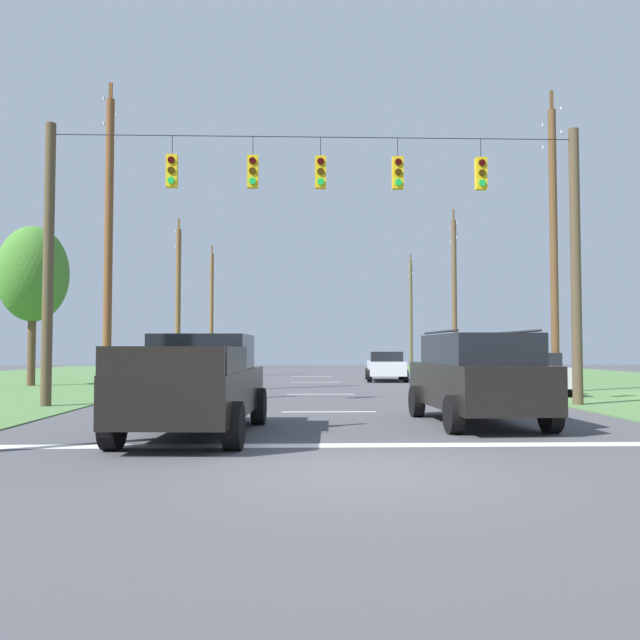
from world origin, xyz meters
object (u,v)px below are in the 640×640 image
object	(u,v)px
pickup_truck	(197,385)
distant_car_oncoming	(189,367)
utility_pole_far_right	(454,294)
suv_black	(477,376)
distant_car_far_parked	(531,373)
utility_pole_distant_left	(212,309)
utility_pole_near_left	(411,311)
utility_pole_mid_right	(554,242)
overhead_signal_span	(317,245)
distant_car_crossing_white	(386,366)
tree_roadside_right	(33,275)
utility_pole_far_left	(109,239)
utility_pole_distant_right	(178,298)

from	to	relation	value
pickup_truck	distant_car_oncoming	bearing A→B (deg)	99.94
distant_car_oncoming	utility_pole_far_right	xyz separation A→B (m)	(15.03, 7.82, 4.28)
suv_black	distant_car_far_parked	distance (m)	10.41
pickup_truck	utility_pole_distant_left	distance (m)	42.97
utility_pole_near_left	utility_pole_distant_left	bearing A→B (deg)	179.65
utility_pole_distant_left	utility_pole_mid_right	bearing A→B (deg)	-60.78
utility_pole_mid_right	suv_black	bearing A→B (deg)	-119.66
overhead_signal_span	distant_car_far_parked	xyz separation A→B (m)	(7.94, 4.71, -3.91)
overhead_signal_span	distant_car_crossing_white	size ratio (longest dim) A/B	3.56
pickup_truck	distant_car_crossing_white	distance (m)	22.05
utility_pole_near_left	distant_car_far_parked	bearing A→B (deg)	-91.83
pickup_truck	distant_car_crossing_white	size ratio (longest dim) A/B	1.24
pickup_truck	utility_pole_near_left	world-z (taller)	utility_pole_near_left
utility_pole_far_right	utility_pole_near_left	world-z (taller)	utility_pole_far_right
utility_pole_near_left	distant_car_oncoming	bearing A→B (deg)	-123.24
suv_black	distant_car_far_parked	bearing A→B (deg)	64.12
distant_car_far_parked	tree_roadside_right	world-z (taller)	tree_roadside_right
pickup_truck	tree_roadside_right	xyz separation A→B (m)	(-9.96, 16.76, 4.02)
overhead_signal_span	utility_pole_near_left	xyz separation A→B (m)	(8.94, 36.09, 0.19)
distant_car_far_parked	utility_pole_near_left	size ratio (longest dim) A/B	0.45
utility_pole_near_left	tree_roadside_right	world-z (taller)	utility_pole_near_left
overhead_signal_span	pickup_truck	world-z (taller)	overhead_signal_span
utility_pole_mid_right	utility_pole_far_left	bearing A→B (deg)	-178.61
utility_pole_far_left	utility_pole_distant_left	world-z (taller)	utility_pole_far_left
distant_car_far_parked	utility_pole_far_right	size ratio (longest dim) A/B	0.42
distant_car_far_parked	distant_car_oncoming	bearing A→B (deg)	148.00
utility_pole_distant_right	distant_car_far_parked	bearing A→B (deg)	-44.44
pickup_truck	suv_black	xyz separation A→B (m)	(5.90, 1.59, 0.09)
utility_pole_near_left	distant_car_crossing_white	bearing A→B (deg)	-103.19
utility_pole_distant_left	distant_car_crossing_white	bearing A→B (deg)	-60.91
distant_car_far_parked	utility_pole_distant_right	xyz separation A→B (m)	(-15.70, 15.40, 3.88)
distant_car_far_parked	utility_pole_far_right	world-z (taller)	utility_pole_far_right
utility_pole_distant_right	tree_roadside_right	xyz separation A→B (m)	(-4.70, -9.59, 0.31)
pickup_truck	utility_pole_near_left	xyz separation A→B (m)	(11.44, 42.33, 3.93)
distant_car_crossing_white	utility_pole_far_left	xyz separation A→B (m)	(-11.53, -9.68, 4.93)
suv_black	tree_roadside_right	size ratio (longest dim) A/B	0.68
utility_pole_mid_right	utility_pole_far_left	distance (m)	16.78
overhead_signal_span	utility_pole_far_left	world-z (taller)	utility_pole_far_left
suv_black	utility_pole_distant_left	world-z (taller)	utility_pole_distant_left
overhead_signal_span	distant_car_crossing_white	xyz separation A→B (m)	(3.96, 14.84, -3.91)
utility_pole_far_right	pickup_truck	bearing A→B (deg)	-112.91
distant_car_oncoming	tree_roadside_right	size ratio (longest dim) A/B	0.61
overhead_signal_span	utility_pole_far_left	size ratio (longest dim) A/B	1.36
suv_black	utility_pole_mid_right	distance (m)	12.66
utility_pole_far_right	utility_pole_distant_left	distance (m)	22.67
overhead_signal_span	distant_car_oncoming	distance (m)	15.16
utility_pole_near_left	utility_pole_far_left	bearing A→B (deg)	-118.09
utility_pole_far_right	distant_car_far_parked	bearing A→B (deg)	-94.02
utility_pole_distant_right	tree_roadside_right	size ratio (longest dim) A/B	1.32
distant_car_oncoming	utility_pole_mid_right	distance (m)	17.76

